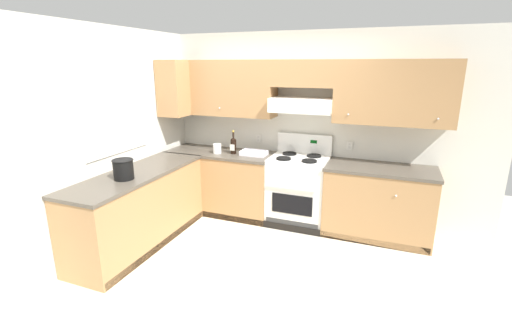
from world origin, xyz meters
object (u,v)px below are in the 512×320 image
(bowl, at_px, (254,154))
(paper_towel_roll, at_px, (217,149))
(stove, at_px, (298,190))
(wine_bottle, at_px, (233,145))
(bucket, at_px, (123,169))

(bowl, distance_m, paper_towel_roll, 0.53)
(stove, distance_m, bowl, 0.78)
(bowl, bearing_deg, stove, 0.96)
(stove, relative_size, paper_towel_roll, 9.00)
(wine_bottle, xyz_separation_m, bowl, (0.30, 0.03, -0.11))
(stove, bearing_deg, paper_towel_roll, -174.96)
(stove, height_order, bucket, stove)
(stove, distance_m, bucket, 2.24)
(paper_towel_roll, bearing_deg, bucket, -106.41)
(stove, distance_m, paper_towel_roll, 1.27)
(wine_bottle, height_order, bucket, wine_bottle)
(bucket, xyz_separation_m, paper_towel_roll, (0.41, 1.40, -0.05))
(bucket, bearing_deg, bowl, 57.99)
(wine_bottle, distance_m, bucket, 1.60)
(paper_towel_roll, bearing_deg, wine_bottle, 15.17)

